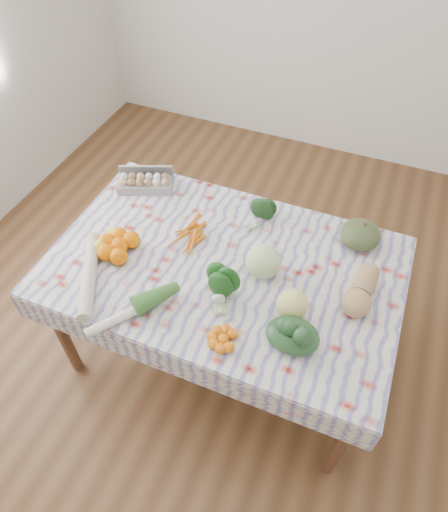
{
  "coord_description": "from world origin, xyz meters",
  "views": [
    {
      "loc": [
        0.54,
        -1.31,
        2.41
      ],
      "look_at": [
        0.0,
        0.0,
        0.82
      ],
      "focal_mm": 32.0,
      "sensor_mm": 36.0,
      "label": 1
    }
  ],
  "objects_px": {
    "egg_carton": "(145,184)",
    "kabocha_squash": "(361,234)",
    "butternut_squash": "(362,290)",
    "dining_table": "(224,275)",
    "grapefruit": "(292,304)",
    "cabbage": "(263,261)"
  },
  "relations": [
    {
      "from": "egg_carton",
      "to": "butternut_squash",
      "type": "bearing_deg",
      "value": -35.95
    },
    {
      "from": "dining_table",
      "to": "kabocha_squash",
      "type": "height_order",
      "value": "kabocha_squash"
    },
    {
      "from": "butternut_squash",
      "to": "egg_carton",
      "type": "bearing_deg",
      "value": 172.02
    },
    {
      "from": "kabocha_squash",
      "to": "grapefruit",
      "type": "height_order",
      "value": "grapefruit"
    },
    {
      "from": "dining_table",
      "to": "egg_carton",
      "type": "bearing_deg",
      "value": 150.76
    },
    {
      "from": "grapefruit",
      "to": "egg_carton",
      "type": "bearing_deg",
      "value": 153.35
    },
    {
      "from": "butternut_squash",
      "to": "grapefruit",
      "type": "distance_m",
      "value": 0.32
    },
    {
      "from": "dining_table",
      "to": "egg_carton",
      "type": "height_order",
      "value": "egg_carton"
    },
    {
      "from": "dining_table",
      "to": "butternut_squash",
      "type": "bearing_deg",
      "value": 3.69
    },
    {
      "from": "grapefruit",
      "to": "butternut_squash",
      "type": "bearing_deg",
      "value": 36.96
    },
    {
      "from": "egg_carton",
      "to": "kabocha_squash",
      "type": "relative_size",
      "value": 1.52
    },
    {
      "from": "cabbage",
      "to": "butternut_squash",
      "type": "distance_m",
      "value": 0.45
    },
    {
      "from": "butternut_squash",
      "to": "grapefruit",
      "type": "bearing_deg",
      "value": -137.41
    },
    {
      "from": "butternut_squash",
      "to": "cabbage",
      "type": "bearing_deg",
      "value": -171.33
    },
    {
      "from": "kabocha_squash",
      "to": "cabbage",
      "type": "relative_size",
      "value": 1.19
    },
    {
      "from": "kabocha_squash",
      "to": "cabbage",
      "type": "distance_m",
      "value": 0.52
    },
    {
      "from": "kabocha_squash",
      "to": "butternut_squash",
      "type": "bearing_deg",
      "value": -78.2
    },
    {
      "from": "butternut_squash",
      "to": "dining_table",
      "type": "bearing_deg",
      "value": -170.67
    },
    {
      "from": "egg_carton",
      "to": "kabocha_squash",
      "type": "distance_m",
      "value": 1.18
    },
    {
      "from": "kabocha_squash",
      "to": "egg_carton",
      "type": "bearing_deg",
      "value": -178.22
    },
    {
      "from": "dining_table",
      "to": "grapefruit",
      "type": "xyz_separation_m",
      "value": [
        0.38,
        -0.15,
        0.15
      ]
    },
    {
      "from": "egg_carton",
      "to": "butternut_squash",
      "type": "height_order",
      "value": "butternut_squash"
    }
  ]
}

